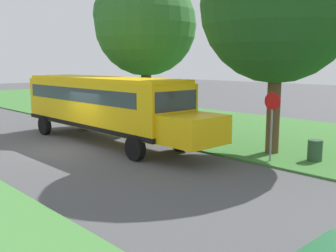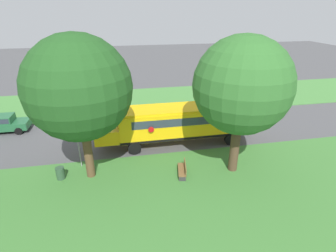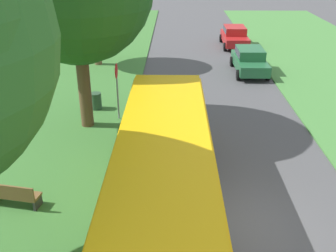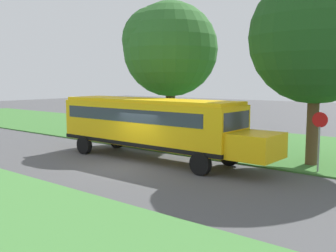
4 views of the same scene
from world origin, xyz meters
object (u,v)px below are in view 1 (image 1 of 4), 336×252
object	(u,v)px
trash_bin	(315,151)
school_bus	(105,103)
stop_sign	(272,119)
park_bench	(187,124)
oak_tree_roadside_mid	(281,7)
oak_tree_beside_bus	(141,23)

from	to	relation	value
trash_bin	school_bus	bearing A→B (deg)	-67.88
trash_bin	stop_sign	bearing A→B (deg)	-42.23
park_bench	trash_bin	xyz separation A→B (m)	(1.10, 8.00, -0.02)
oak_tree_roadside_mid	stop_sign	distance (m)	4.58
school_bus	oak_tree_beside_bus	size ratio (longest dim) A/B	1.36
oak_tree_beside_bus	stop_sign	bearing A→B (deg)	77.92
oak_tree_roadside_mid	stop_sign	world-z (taller)	oak_tree_roadside_mid
school_bus	trash_bin	world-z (taller)	school_bus
school_bus	trash_bin	xyz separation A→B (m)	(-3.63, 8.94, -1.47)
stop_sign	trash_bin	bearing A→B (deg)	137.77
stop_sign	park_bench	xyz separation A→B (m)	(-2.39, -6.83, -1.26)
park_bench	trash_bin	distance (m)	8.08
trash_bin	park_bench	bearing A→B (deg)	-97.83
oak_tree_beside_bus	stop_sign	distance (m)	11.67
oak_tree_roadside_mid	park_bench	world-z (taller)	oak_tree_roadside_mid
oak_tree_beside_bus	school_bus	bearing A→B (deg)	31.04
oak_tree_beside_bus	trash_bin	distance (m)	13.09
trash_bin	oak_tree_roadside_mid	bearing A→B (deg)	-93.38
oak_tree_roadside_mid	trash_bin	bearing A→B (deg)	86.62
oak_tree_beside_bus	park_bench	size ratio (longest dim) A/B	5.48
oak_tree_roadside_mid	stop_sign	size ratio (longest dim) A/B	3.38
park_bench	trash_bin	bearing A→B (deg)	82.17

